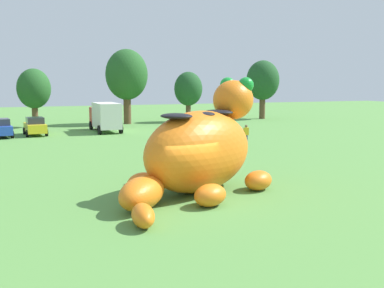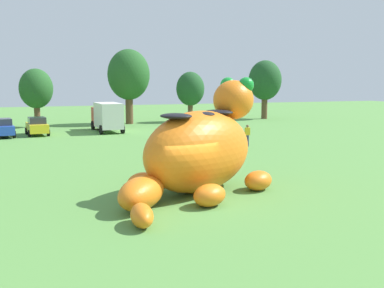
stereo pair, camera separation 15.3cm
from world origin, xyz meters
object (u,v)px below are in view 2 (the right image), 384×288
at_px(giant_inflatable_creature, 199,150).
at_px(car_blue, 3,128).
at_px(spectator_mid_field, 247,136).
at_px(box_truck, 107,116).
at_px(spectator_near_inflatable, 188,142).
at_px(car_yellow, 37,126).

height_order(giant_inflatable_creature, car_blue, giant_inflatable_creature).
bearing_deg(car_blue, spectator_mid_field, -35.31).
relative_size(giant_inflatable_creature, box_truck, 1.36).
distance_m(giant_inflatable_creature, car_blue, 27.37).
distance_m(car_blue, box_truck, 9.95).
bearing_deg(spectator_mid_field, car_blue, 144.69).
height_order(spectator_near_inflatable, spectator_mid_field, same).
bearing_deg(car_blue, spectator_near_inflatable, -49.84).
bearing_deg(giant_inflatable_creature, box_truck, 89.49).
bearing_deg(giant_inflatable_creature, car_blue, 110.51).
distance_m(box_truck, spectator_mid_field, 16.88).
distance_m(car_blue, spectator_near_inflatable, 19.73).
xyz_separation_m(car_blue, box_truck, (9.82, 1.44, 0.74)).
distance_m(giant_inflatable_creature, car_yellow, 27.04).
bearing_deg(car_yellow, spectator_mid_field, -41.54).
relative_size(car_blue, car_yellow, 1.01).
bearing_deg(box_truck, giant_inflatable_creature, -90.51).
relative_size(car_blue, spectator_mid_field, 2.51).
bearing_deg(spectator_mid_field, box_truck, 120.70).
relative_size(box_truck, spectator_near_inflatable, 3.79).
height_order(car_yellow, box_truck, box_truck).
relative_size(car_blue, box_truck, 0.66).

